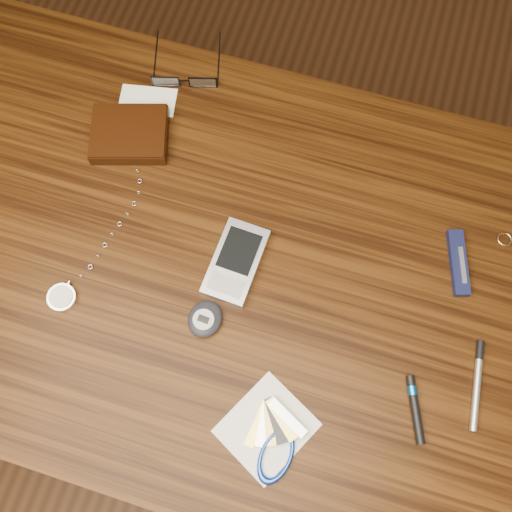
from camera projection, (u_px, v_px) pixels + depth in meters
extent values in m
plane|color=#472814|center=(227.00, 344.00, 1.55)|extent=(3.80, 3.80, 0.00)
cube|color=#341B08|center=(204.00, 258.00, 0.86)|extent=(1.00, 0.70, 0.03)
cylinder|color=#4C2814|center=(79.00, 142.00, 1.35)|extent=(0.05, 0.05, 0.71)
cylinder|color=#4C2814|center=(453.00, 246.00, 1.27)|extent=(0.05, 0.05, 0.71)
cube|color=black|center=(130.00, 135.00, 0.90)|extent=(0.14, 0.13, 0.02)
cube|color=black|center=(128.00, 130.00, 0.89)|extent=(0.14, 0.12, 0.00)
cube|color=white|center=(148.00, 101.00, 0.93)|extent=(0.10, 0.07, 0.00)
cube|color=black|center=(166.00, 82.00, 0.93)|extent=(0.04, 0.01, 0.02)
cube|color=white|center=(166.00, 82.00, 0.93)|extent=(0.04, 0.01, 0.02)
cylinder|color=black|center=(155.00, 58.00, 0.96)|extent=(0.03, 0.11, 0.00)
cube|color=black|center=(203.00, 82.00, 0.93)|extent=(0.04, 0.01, 0.02)
cube|color=white|center=(203.00, 82.00, 0.93)|extent=(0.04, 0.01, 0.02)
cylinder|color=black|center=(219.00, 59.00, 0.96)|extent=(0.03, 0.11, 0.00)
cube|color=black|center=(184.00, 81.00, 0.93)|extent=(0.01, 0.01, 0.00)
torus|color=tan|center=(505.00, 239.00, 0.85)|extent=(0.03, 0.03, 0.00)
cylinder|color=silver|center=(62.00, 298.00, 0.82)|extent=(0.04, 0.04, 0.01)
cylinder|color=silver|center=(61.00, 297.00, 0.81)|extent=(0.03, 0.03, 0.00)
cylinder|color=silver|center=(69.00, 283.00, 0.83)|extent=(0.01, 0.01, 0.01)
torus|color=silver|center=(81.00, 276.00, 0.83)|extent=(0.01, 0.01, 0.01)
torus|color=silver|center=(90.00, 267.00, 0.84)|extent=(0.01, 0.01, 0.00)
torus|color=silver|center=(98.00, 256.00, 0.84)|extent=(0.01, 0.01, 0.01)
torus|color=silver|center=(105.00, 245.00, 0.85)|extent=(0.01, 0.01, 0.00)
torus|color=silver|center=(112.00, 234.00, 0.85)|extent=(0.01, 0.01, 0.01)
torus|color=silver|center=(120.00, 224.00, 0.86)|extent=(0.01, 0.01, 0.00)
torus|color=silver|center=(127.00, 214.00, 0.86)|extent=(0.01, 0.00, 0.01)
torus|color=silver|center=(134.00, 204.00, 0.87)|extent=(0.01, 0.01, 0.00)
torus|color=silver|center=(139.00, 192.00, 0.88)|extent=(0.01, 0.00, 0.01)
torus|color=silver|center=(140.00, 181.00, 0.88)|extent=(0.01, 0.01, 0.00)
torus|color=silver|center=(137.00, 171.00, 0.89)|extent=(0.01, 0.01, 0.01)
torus|color=silver|center=(133.00, 162.00, 0.89)|extent=(0.01, 0.01, 0.00)
torus|color=silver|center=(128.00, 153.00, 0.90)|extent=(0.01, 0.01, 0.01)
torus|color=silver|center=(123.00, 145.00, 0.90)|extent=(0.01, 0.01, 0.00)
cube|color=#B4B3B8|center=(236.00, 262.00, 0.83)|extent=(0.07, 0.13, 0.02)
cube|color=black|center=(239.00, 251.00, 0.83)|extent=(0.05, 0.07, 0.00)
cube|color=#98999E|center=(226.00, 285.00, 0.81)|extent=(0.05, 0.03, 0.00)
ellipsoid|color=black|center=(205.00, 319.00, 0.80)|extent=(0.05, 0.06, 0.02)
cylinder|color=#ABAFB4|center=(203.00, 320.00, 0.79)|extent=(0.03, 0.03, 0.00)
cube|color=black|center=(203.00, 319.00, 0.79)|extent=(0.02, 0.01, 0.00)
cube|color=white|center=(267.00, 428.00, 0.76)|extent=(0.14, 0.15, 0.00)
torus|color=#173EAD|center=(276.00, 456.00, 0.75)|extent=(0.07, 0.07, 0.01)
cube|color=#AA8C3C|center=(258.00, 425.00, 0.76)|extent=(0.02, 0.06, 0.00)
cube|color=silver|center=(264.00, 423.00, 0.76)|extent=(0.02, 0.06, 0.00)
cube|color=olive|center=(270.00, 422.00, 0.76)|extent=(0.03, 0.06, 0.00)
cube|color=black|center=(276.00, 421.00, 0.76)|extent=(0.05, 0.06, 0.00)
cube|color=#AA8C3C|center=(282.00, 419.00, 0.76)|extent=(0.05, 0.05, 0.00)
cube|color=silver|center=(288.00, 418.00, 0.76)|extent=(0.06, 0.04, 0.00)
cube|color=#11183B|center=(458.00, 263.00, 0.84)|extent=(0.05, 0.10, 0.01)
cube|color=silver|center=(463.00, 265.00, 0.83)|extent=(0.02, 0.06, 0.00)
cylinder|color=silver|center=(477.00, 385.00, 0.78)|extent=(0.02, 0.12, 0.01)
cylinder|color=black|center=(480.00, 350.00, 0.79)|extent=(0.01, 0.03, 0.01)
cylinder|color=black|center=(415.00, 409.00, 0.77)|extent=(0.04, 0.09, 0.01)
cylinder|color=#0C67B3|center=(412.00, 391.00, 0.78)|extent=(0.02, 0.02, 0.01)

